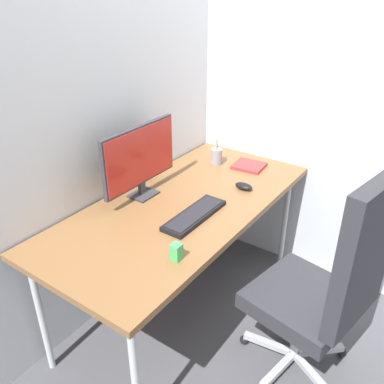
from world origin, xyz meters
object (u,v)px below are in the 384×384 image
(monitor, at_px, (140,158))
(desk_clamp_accessory, at_px, (176,252))
(keyboard, at_px, (195,215))
(pen_holder, at_px, (216,156))
(office_chair, at_px, (330,284))
(mouse, at_px, (244,186))
(notebook, at_px, (249,166))

(monitor, xyz_separation_m, desk_clamp_accessory, (-0.36, -0.51, -0.19))
(monitor, height_order, desk_clamp_accessory, monitor)
(monitor, height_order, keyboard, monitor)
(pen_holder, bearing_deg, desk_clamp_accessory, -157.33)
(office_chair, relative_size, mouse, 10.74)
(desk_clamp_accessory, bearing_deg, monitor, 54.94)
(notebook, bearing_deg, mouse, -163.36)
(mouse, bearing_deg, pen_holder, 59.24)
(mouse, bearing_deg, office_chair, -116.03)
(monitor, height_order, notebook, monitor)
(keyboard, xyz_separation_m, notebook, (0.70, 0.06, -0.00))
(mouse, distance_m, pen_holder, 0.38)
(pen_holder, bearing_deg, mouse, -123.66)
(keyboard, relative_size, pen_holder, 2.24)
(office_chair, distance_m, desk_clamp_accessory, 0.70)
(mouse, height_order, notebook, mouse)
(mouse, distance_m, notebook, 0.31)
(monitor, relative_size, mouse, 4.91)
(office_chair, xyz_separation_m, monitor, (-0.03, 1.07, 0.36))
(office_chair, distance_m, notebook, 1.00)
(office_chair, xyz_separation_m, keyboard, (-0.06, 0.69, 0.15))
(monitor, xyz_separation_m, pen_holder, (0.60, -0.11, -0.17))
(monitor, bearing_deg, mouse, -47.98)
(keyboard, height_order, mouse, mouse)
(keyboard, distance_m, mouse, 0.42)
(keyboard, bearing_deg, office_chair, -84.91)
(pen_holder, relative_size, notebook, 0.97)
(office_chair, relative_size, notebook, 6.24)
(keyboard, height_order, pen_holder, pen_holder)
(mouse, bearing_deg, monitor, 134.92)
(keyboard, bearing_deg, notebook, 5.28)
(pen_holder, xyz_separation_m, notebook, (0.07, -0.20, -0.04))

